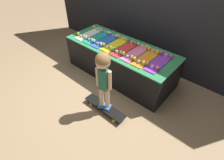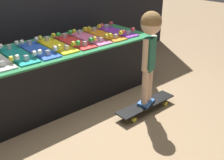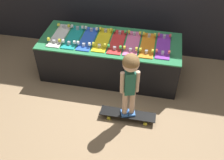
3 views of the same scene
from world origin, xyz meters
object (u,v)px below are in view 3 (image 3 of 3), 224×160
object	(u,v)px
skateboard_purple_on_rack	(163,46)
skateboard_on_floor	(128,114)
skateboard_orange_on_rack	(148,45)
skateboard_blue_on_rack	(88,38)
skateboard_pink_on_rack	(132,43)
skateboard_red_on_rack	(117,41)
child	(130,75)
skateboard_teal_on_rack	(74,36)
skateboard_white_on_rack	(60,35)
skateboard_yellow_on_rack	(103,39)

from	to	relation	value
skateboard_purple_on_rack	skateboard_on_floor	xyz separation A→B (m)	(-0.36, -0.91, -0.59)
skateboard_orange_on_rack	skateboard_blue_on_rack	bearing A→B (deg)	-179.45
skateboard_purple_on_rack	skateboard_on_floor	distance (m)	1.14
skateboard_pink_on_rack	skateboard_orange_on_rack	world-z (taller)	same
skateboard_pink_on_rack	skateboard_on_floor	xyz separation A→B (m)	(0.09, -0.89, -0.59)
skateboard_pink_on_rack	skateboard_red_on_rack	bearing A→B (deg)	-178.43
skateboard_orange_on_rack	skateboard_on_floor	size ratio (longest dim) A/B	0.85
skateboard_orange_on_rack	child	world-z (taller)	child
skateboard_blue_on_rack	skateboard_pink_on_rack	xyz separation A→B (m)	(0.68, 0.01, 0.00)
skateboard_teal_on_rack	skateboard_red_on_rack	distance (m)	0.68
skateboard_purple_on_rack	skateboard_on_floor	size ratio (longest dim) A/B	0.85
skateboard_white_on_rack	skateboard_pink_on_rack	size ratio (longest dim) A/B	1.00
skateboard_purple_on_rack	child	xyz separation A→B (m)	(-0.36, -0.91, 0.13)
skateboard_blue_on_rack	skateboard_red_on_rack	size ratio (longest dim) A/B	1.00
skateboard_yellow_on_rack	child	size ratio (longest dim) A/B	0.65
skateboard_red_on_rack	skateboard_pink_on_rack	bearing A→B (deg)	1.57
skateboard_teal_on_rack	child	bearing A→B (deg)	-41.33
skateboard_on_floor	skateboard_yellow_on_rack	bearing A→B (deg)	121.37
skateboard_yellow_on_rack	skateboard_blue_on_rack	bearing A→B (deg)	-175.48
skateboard_yellow_on_rack	child	bearing A→B (deg)	-58.63
skateboard_yellow_on_rack	skateboard_teal_on_rack	bearing A→B (deg)	-177.95
skateboard_yellow_on_rack	skateboard_red_on_rack	xyz separation A→B (m)	(0.23, -0.01, 0.00)
skateboard_teal_on_rack	child	world-z (taller)	child
skateboard_yellow_on_rack	skateboard_on_floor	distance (m)	1.21
skateboard_blue_on_rack	skateboard_red_on_rack	xyz separation A→B (m)	(0.46, 0.01, 0.00)
skateboard_red_on_rack	skateboard_purple_on_rack	size ratio (longest dim) A/B	1.00
skateboard_yellow_on_rack	skateboard_red_on_rack	bearing A→B (deg)	-2.92
skateboard_pink_on_rack	skateboard_purple_on_rack	bearing A→B (deg)	1.99
skateboard_pink_on_rack	skateboard_orange_on_rack	xyz separation A→B (m)	(0.23, -0.00, 0.00)
skateboard_red_on_rack	skateboard_orange_on_rack	world-z (taller)	same
skateboard_orange_on_rack	child	distance (m)	0.91
skateboard_white_on_rack	skateboard_blue_on_rack	distance (m)	0.46
skateboard_red_on_rack	skateboard_purple_on_rack	bearing A→B (deg)	1.85
skateboard_white_on_rack	child	xyz separation A→B (m)	(1.23, -0.88, 0.13)
skateboard_orange_on_rack	child	xyz separation A→B (m)	(-0.14, -0.89, 0.13)
child	skateboard_on_floor	bearing A→B (deg)	28.06
skateboard_red_on_rack	skateboard_on_floor	world-z (taller)	skateboard_red_on_rack
skateboard_pink_on_rack	skateboard_yellow_on_rack	bearing A→B (deg)	179.32
skateboard_white_on_rack	skateboard_teal_on_rack	size ratio (longest dim) A/B	1.00
skateboard_red_on_rack	skateboard_orange_on_rack	bearing A→B (deg)	0.29
skateboard_red_on_rack	skateboard_on_floor	bearing A→B (deg)	-70.15
skateboard_red_on_rack	child	distance (m)	0.95
skateboard_pink_on_rack	skateboard_purple_on_rack	xyz separation A→B (m)	(0.46, 0.02, 0.00)
skateboard_blue_on_rack	skateboard_purple_on_rack	size ratio (longest dim) A/B	1.00
skateboard_purple_on_rack	child	bearing A→B (deg)	-111.76
child	skateboard_pink_on_rack	bearing A→B (deg)	78.97
skateboard_yellow_on_rack	skateboard_orange_on_rack	distance (m)	0.68
skateboard_white_on_rack	child	world-z (taller)	child
skateboard_red_on_rack	skateboard_pink_on_rack	xyz separation A→B (m)	(0.23, 0.01, 0.00)
skateboard_blue_on_rack	child	distance (m)	1.18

